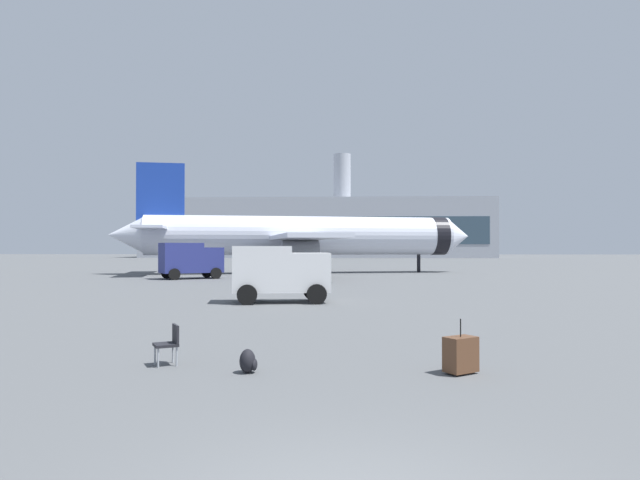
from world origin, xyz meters
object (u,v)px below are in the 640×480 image
object	(u,v)px
traveller_backpack	(248,361)
cargo_van	(280,271)
rolling_suitcase	(461,354)
safety_cone_mid	(274,285)
service_truck	(191,259)
airplane_at_gate	(300,236)
gate_chair	(169,342)
safety_cone_near	(271,267)

from	to	relation	value
traveller_backpack	cargo_van	bearing A→B (deg)	94.64
rolling_suitcase	safety_cone_mid	bearing A→B (deg)	107.55
cargo_van	traveller_backpack	size ratio (longest dim) A/B	9.70
service_truck	cargo_van	distance (m)	21.21
safety_cone_mid	rolling_suitcase	size ratio (longest dim) A/B	0.60
airplane_at_gate	cargo_van	world-z (taller)	airplane_at_gate
rolling_suitcase	gate_chair	xyz separation A→B (m)	(-6.11, 0.51, 0.11)
service_truck	traveller_backpack	distance (m)	35.04
safety_cone_near	gate_chair	size ratio (longest dim) A/B	0.74
safety_cone_mid	rolling_suitcase	distance (m)	22.00
safety_cone_mid	gate_chair	bearing A→B (deg)	-88.55
airplane_at_gate	traveller_backpack	xyz separation A→B (m)	(2.81, -43.38, -3.42)
safety_cone_near	rolling_suitcase	bearing A→B (deg)	-77.91
cargo_van	rolling_suitcase	bearing A→B (deg)	-69.11
gate_chair	safety_cone_near	bearing A→B (deg)	95.60
traveller_backpack	gate_chair	bearing A→B (deg)	160.09
rolling_suitcase	gate_chair	world-z (taller)	rolling_suitcase
service_truck	safety_cone_near	bearing A→B (deg)	78.37
airplane_at_gate	gate_chair	world-z (taller)	airplane_at_gate
cargo_van	traveller_backpack	world-z (taller)	cargo_van
traveller_backpack	rolling_suitcase	bearing A→B (deg)	2.11
rolling_suitcase	gate_chair	distance (m)	6.14
airplane_at_gate	cargo_van	bearing A→B (deg)	-86.75
safety_cone_near	safety_cone_mid	bearing A→B (deg)	-81.71
safety_cone_near	rolling_suitcase	size ratio (longest dim) A/B	0.58
safety_cone_near	rolling_suitcase	distance (m)	53.34
safety_cone_mid	cargo_van	bearing A→B (deg)	-79.96
safety_cone_mid	traveller_backpack	distance (m)	21.27
airplane_at_gate	cargo_van	distance (m)	29.10
service_truck	rolling_suitcase	size ratio (longest dim) A/B	4.75
safety_cone_near	gate_chair	distance (m)	51.89
service_truck	rolling_suitcase	distance (m)	36.44
safety_cone_mid	airplane_at_gate	bearing A→B (deg)	91.17
service_truck	gate_chair	bearing A→B (deg)	-74.63
safety_cone_mid	traveller_backpack	world-z (taller)	safety_cone_mid
airplane_at_gate	safety_cone_near	distance (m)	10.37
service_truck	rolling_suitcase	bearing A→B (deg)	-65.53
gate_chair	traveller_backpack	bearing A→B (deg)	-19.91
airplane_at_gate	traveller_backpack	bearing A→B (deg)	-86.29
traveller_backpack	gate_chair	xyz separation A→B (m)	(-1.84, 0.67, 0.27)
safety_cone_near	safety_cone_mid	world-z (taller)	safety_cone_mid
cargo_van	safety_cone_mid	bearing A→B (deg)	100.04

